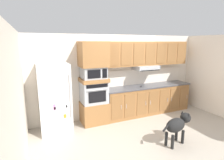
{
  "coord_description": "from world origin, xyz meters",
  "views": [
    {
      "loc": [
        -2.52,
        -3.97,
        2.26
      ],
      "look_at": [
        -0.68,
        0.16,
        1.33
      ],
      "focal_mm": 29.16,
      "sensor_mm": 36.0,
      "label": 1
    }
  ],
  "objects_px": {
    "refrigerator": "(55,98)",
    "built_in_oven": "(94,92)",
    "microwave": "(94,72)",
    "dog": "(178,124)",
    "screwdriver": "(141,86)"
  },
  "relations": [
    {
      "from": "built_in_oven",
      "to": "refrigerator",
      "type": "bearing_deg",
      "value": -176.4
    },
    {
      "from": "screwdriver",
      "to": "refrigerator",
      "type": "bearing_deg",
      "value": 179.71
    },
    {
      "from": "dog",
      "to": "screwdriver",
      "type": "bearing_deg",
      "value": 72.72
    },
    {
      "from": "screwdriver",
      "to": "dog",
      "type": "height_order",
      "value": "screwdriver"
    },
    {
      "from": "microwave",
      "to": "screwdriver",
      "type": "bearing_deg",
      "value": -3.04
    },
    {
      "from": "dog",
      "to": "built_in_oven",
      "type": "bearing_deg",
      "value": 114.37
    },
    {
      "from": "screwdriver",
      "to": "dog",
      "type": "distance_m",
      "value": 1.83
    },
    {
      "from": "microwave",
      "to": "screwdriver",
      "type": "height_order",
      "value": "microwave"
    },
    {
      "from": "refrigerator",
      "to": "dog",
      "type": "bearing_deg",
      "value": -36.08
    },
    {
      "from": "built_in_oven",
      "to": "microwave",
      "type": "height_order",
      "value": "microwave"
    },
    {
      "from": "refrigerator",
      "to": "dog",
      "type": "xyz_separation_m",
      "value": [
        2.43,
        -1.77,
        -0.42
      ]
    },
    {
      "from": "refrigerator",
      "to": "microwave",
      "type": "bearing_deg",
      "value": 3.6
    },
    {
      "from": "refrigerator",
      "to": "built_in_oven",
      "type": "height_order",
      "value": "refrigerator"
    },
    {
      "from": "built_in_oven",
      "to": "microwave",
      "type": "bearing_deg",
      "value": -0.77
    },
    {
      "from": "refrigerator",
      "to": "built_in_oven",
      "type": "relative_size",
      "value": 2.51
    }
  ]
}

